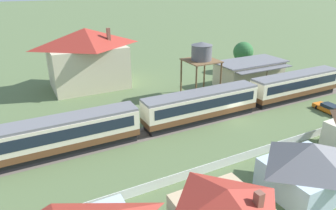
{
  "coord_description": "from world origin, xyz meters",
  "views": [
    {
      "loc": [
        -26.14,
        -29.63,
        18.13
      ],
      "look_at": [
        -9.91,
        1.53,
        3.47
      ],
      "focal_mm": 32.0,
      "sensor_mm": 36.0,
      "label": 1
    }
  ],
  "objects_px": {
    "station_building": "(249,73)",
    "station_house_red_roof": "(87,57)",
    "passenger_train": "(203,104)",
    "cottage_grey_roof": "(308,166)",
    "yard_tree_0": "(243,52)",
    "water_tower": "(202,54)",
    "parked_car_orange": "(329,108)"
  },
  "relations": [
    {
      "from": "station_building",
      "to": "station_house_red_roof",
      "type": "height_order",
      "value": "station_house_red_roof"
    },
    {
      "from": "passenger_train",
      "to": "cottage_grey_roof",
      "type": "distance_m",
      "value": 17.12
    },
    {
      "from": "station_building",
      "to": "cottage_grey_roof",
      "type": "height_order",
      "value": "cottage_grey_roof"
    },
    {
      "from": "station_building",
      "to": "yard_tree_0",
      "type": "xyz_separation_m",
      "value": [
        4.89,
        7.64,
        1.88
      ]
    },
    {
      "from": "water_tower",
      "to": "yard_tree_0",
      "type": "height_order",
      "value": "water_tower"
    },
    {
      "from": "parked_car_orange",
      "to": "passenger_train",
      "type": "bearing_deg",
      "value": 74.99
    },
    {
      "from": "station_house_red_roof",
      "to": "station_building",
      "type": "bearing_deg",
      "value": -25.09
    },
    {
      "from": "yard_tree_0",
      "to": "passenger_train",
      "type": "bearing_deg",
      "value": -141.69
    },
    {
      "from": "parked_car_orange",
      "to": "station_building",
      "type": "bearing_deg",
      "value": 11.24
    },
    {
      "from": "passenger_train",
      "to": "station_building",
      "type": "height_order",
      "value": "station_building"
    },
    {
      "from": "yard_tree_0",
      "to": "station_building",
      "type": "bearing_deg",
      "value": -122.61
    },
    {
      "from": "parked_car_orange",
      "to": "yard_tree_0",
      "type": "relative_size",
      "value": 0.76
    },
    {
      "from": "passenger_train",
      "to": "water_tower",
      "type": "relative_size",
      "value": 5.85
    },
    {
      "from": "passenger_train",
      "to": "cottage_grey_roof",
      "type": "height_order",
      "value": "cottage_grey_roof"
    },
    {
      "from": "water_tower",
      "to": "yard_tree_0",
      "type": "xyz_separation_m",
      "value": [
        16.55,
        8.89,
        -3.21
      ]
    },
    {
      "from": "water_tower",
      "to": "parked_car_orange",
      "type": "relative_size",
      "value": 1.93
    },
    {
      "from": "cottage_grey_roof",
      "to": "yard_tree_0",
      "type": "relative_size",
      "value": 1.22
    },
    {
      "from": "station_house_red_roof",
      "to": "parked_car_orange",
      "type": "height_order",
      "value": "station_house_red_roof"
    },
    {
      "from": "passenger_train",
      "to": "yard_tree_0",
      "type": "relative_size",
      "value": 8.62
    },
    {
      "from": "station_house_red_roof",
      "to": "yard_tree_0",
      "type": "relative_size",
      "value": 2.22
    },
    {
      "from": "cottage_grey_roof",
      "to": "parked_car_orange",
      "type": "xyz_separation_m",
      "value": [
        18.33,
        10.74,
        -2.04
      ]
    },
    {
      "from": "station_building",
      "to": "cottage_grey_roof",
      "type": "distance_m",
      "value": 30.97
    },
    {
      "from": "station_house_red_roof",
      "to": "cottage_grey_roof",
      "type": "distance_m",
      "value": 40.21
    },
    {
      "from": "station_building",
      "to": "station_house_red_roof",
      "type": "bearing_deg",
      "value": 154.91
    },
    {
      "from": "station_building",
      "to": "cottage_grey_roof",
      "type": "relative_size",
      "value": 1.73
    },
    {
      "from": "cottage_grey_roof",
      "to": "parked_car_orange",
      "type": "bearing_deg",
      "value": 30.37
    },
    {
      "from": "cottage_grey_roof",
      "to": "station_building",
      "type": "bearing_deg",
      "value": 57.97
    },
    {
      "from": "passenger_train",
      "to": "station_building",
      "type": "relative_size",
      "value": 4.07
    },
    {
      "from": "yard_tree_0",
      "to": "water_tower",
      "type": "bearing_deg",
      "value": -151.76
    },
    {
      "from": "passenger_train",
      "to": "cottage_grey_roof",
      "type": "xyz_separation_m",
      "value": [
        -0.08,
        -17.12,
        0.23
      ]
    },
    {
      "from": "water_tower",
      "to": "parked_car_orange",
      "type": "bearing_deg",
      "value": -46.44
    },
    {
      "from": "passenger_train",
      "to": "water_tower",
      "type": "distance_m",
      "value": 10.43
    }
  ]
}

